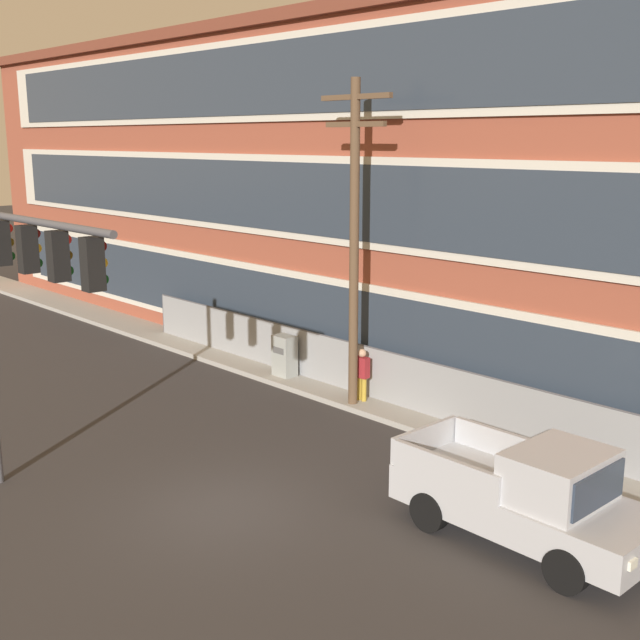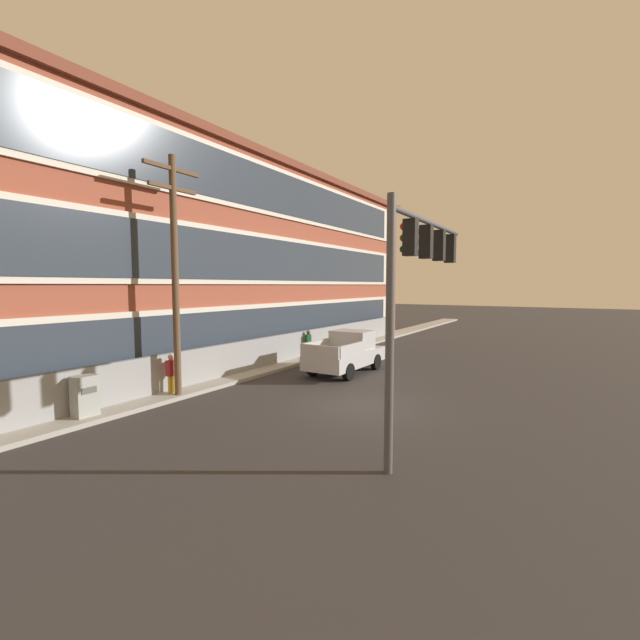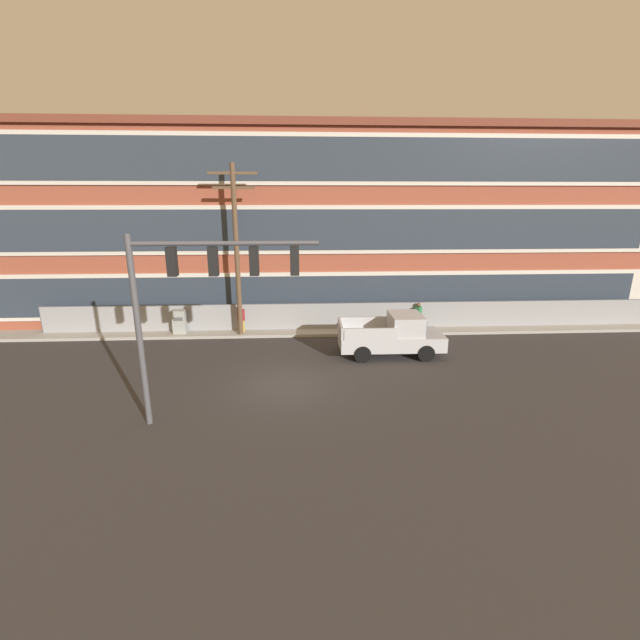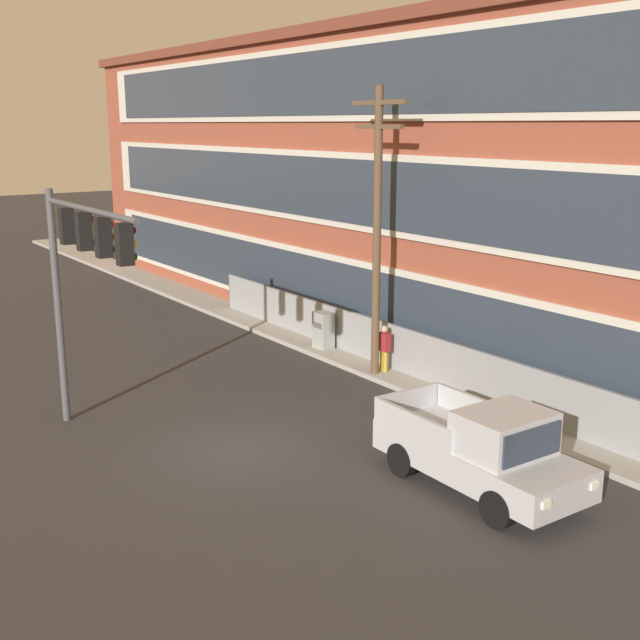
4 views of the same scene
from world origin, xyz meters
name	(u,v)px [view 3 (image 3 of 4)]	position (x,y,z in m)	size (l,w,h in m)	color
ground_plane	(286,385)	(0.00, 0.00, 0.00)	(160.00, 160.00, 0.00)	#333030
sidewalk_building_side	(289,332)	(0.00, 7.08, 0.08)	(80.00, 1.72, 0.16)	#9E9B93
brick_mill_building	(249,225)	(-2.64, 12.48, 5.74)	(52.80, 9.68, 11.46)	brown
chain_link_fence	(356,316)	(3.84, 7.31, 0.85)	(35.21, 0.06, 1.68)	gray
traffic_signal_mast	(197,285)	(-2.62, -2.86, 4.76)	(5.90, 0.43, 6.36)	#4C4C51
pickup_truck_silver	(393,336)	(5.12, 3.31, 0.96)	(5.07, 2.23, 2.04)	#B2B5BA
utility_pole_near_corner	(236,245)	(-2.66, 6.52, 5.03)	(2.49, 0.26, 9.11)	brown
electrical_cabinet	(180,323)	(-6.06, 6.89, 0.74)	(0.71, 0.53, 1.47)	#939993
pedestrian_near_cabinet	(418,315)	(7.37, 7.04, 0.97)	(0.44, 0.46, 1.69)	#236B38
pedestrian_by_fence	(241,318)	(-2.66, 6.88, 0.97)	(0.42, 0.27, 1.69)	#B7932D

